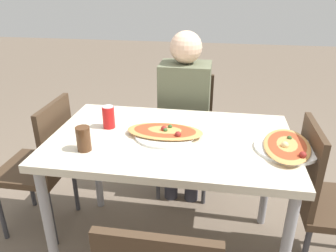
{
  "coord_description": "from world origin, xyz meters",
  "views": [
    {
      "loc": [
        0.23,
        -1.52,
        1.54
      ],
      "look_at": [
        -0.02,
        0.0,
        0.83
      ],
      "focal_mm": 35.0,
      "sensor_mm": 36.0,
      "label": 1
    }
  ],
  "objects": [
    {
      "name": "ground_plane",
      "position": [
        0.0,
        0.0,
        0.0
      ],
      "size": [
        14.0,
        14.0,
        0.0
      ],
      "primitive_type": "plane",
      "color": "#6B5B4C"
    },
    {
      "name": "dining_table",
      "position": [
        0.0,
        0.0,
        0.69
      ],
      "size": [
        1.26,
        0.78,
        0.77
      ],
      "color": "beige",
      "rests_on": "ground_plane"
    },
    {
      "name": "chair_far_seated",
      "position": [
        -0.0,
        0.72,
        0.5
      ],
      "size": [
        0.4,
        0.4,
        0.88
      ],
      "rotation": [
        0.0,
        0.0,
        3.14
      ],
      "color": "#3F2D1E",
      "rests_on": "ground_plane"
    },
    {
      "name": "chair_side_left",
      "position": [
        -0.82,
        0.09,
        0.5
      ],
      "size": [
        0.4,
        0.4,
        0.88
      ],
      "rotation": [
        0.0,
        0.0,
        1.57
      ],
      "color": "#3F2D1E",
      "rests_on": "ground_plane"
    },
    {
      "name": "chair_side_right",
      "position": [
        0.82,
        0.0,
        0.5
      ],
      "size": [
        0.4,
        0.4,
        0.88
      ],
      "rotation": [
        0.0,
        0.0,
        -1.57
      ],
      "color": "#3F2D1E",
      "rests_on": "ground_plane"
    },
    {
      "name": "person_seated",
      "position": [
        -0.0,
        0.61,
        0.72
      ],
      "size": [
        0.34,
        0.28,
        1.22
      ],
      "rotation": [
        0.0,
        0.0,
        3.14
      ],
      "color": "#2D2D38",
      "rests_on": "ground_plane"
    },
    {
      "name": "pizza_main",
      "position": [
        -0.04,
        0.01,
        0.79
      ],
      "size": [
        0.4,
        0.32,
        0.06
      ],
      "color": "white",
      "rests_on": "dining_table"
    },
    {
      "name": "soda_can",
      "position": [
        -0.36,
        0.06,
        0.83
      ],
      "size": [
        0.07,
        0.07,
        0.12
      ],
      "color": "red",
      "rests_on": "dining_table"
    },
    {
      "name": "drink_glass",
      "position": [
        -0.39,
        -0.21,
        0.83
      ],
      "size": [
        0.07,
        0.07,
        0.12
      ],
      "color": "#4C2D19",
      "rests_on": "dining_table"
    },
    {
      "name": "pizza_second",
      "position": [
        0.57,
        -0.05,
        0.79
      ],
      "size": [
        0.3,
        0.41,
        0.06
      ],
      "color": "white",
      "rests_on": "dining_table"
    }
  ]
}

